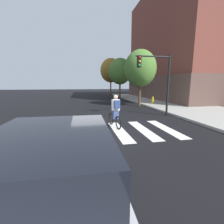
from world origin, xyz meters
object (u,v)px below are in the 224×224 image
object	(u,v)px
fire_hydrant	(153,100)
street_tree_near	(140,68)
street_tree_mid	(120,71)
street_tree_far	(111,70)
sedan_near	(54,179)
traffic_light_near	(158,74)
manhole_cover	(108,159)
cyclist	(115,111)

from	to	relation	value
fire_hydrant	street_tree_near	distance (m)	3.67
fire_hydrant	street_tree_mid	world-z (taller)	street_tree_mid
street_tree_near	street_tree_mid	bearing A→B (deg)	89.05
fire_hydrant	street_tree_mid	xyz separation A→B (m)	(-1.61, 8.05, 3.53)
street_tree_mid	street_tree_far	distance (m)	6.97
street_tree_near	street_tree_far	bearing A→B (deg)	89.86
sedan_near	traffic_light_near	distance (m)	9.76
manhole_cover	fire_hydrant	size ratio (longest dim) A/B	0.82
street_tree_near	street_tree_far	distance (m)	15.61
cyclist	street_tree_mid	distance (m)	16.66
cyclist	traffic_light_near	bearing A→B (deg)	33.96
street_tree_near	street_tree_mid	distance (m)	8.66
fire_hydrant	street_tree_mid	size ratio (longest dim) A/B	0.13
street_tree_mid	sedan_near	bearing A→B (deg)	-106.55
cyclist	traffic_light_near	distance (m)	4.56
traffic_light_near	street_tree_mid	xyz separation A→B (m)	(0.78, 13.52, 1.20)
sedan_near	fire_hydrant	world-z (taller)	sedan_near
manhole_cover	fire_hydrant	distance (m)	13.07
traffic_light_near	street_tree_near	size ratio (longest dim) A/B	0.77
street_tree_far	cyclist	bearing A→B (deg)	-100.14
sedan_near	cyclist	bearing A→B (deg)	68.55
manhole_cover	street_tree_mid	distance (m)	20.30
fire_hydrant	street_tree_near	bearing A→B (deg)	-161.04
traffic_light_near	street_tree_near	xyz separation A→B (m)	(0.64, 4.87, 0.83)
cyclist	street_tree_far	bearing A→B (deg)	79.86
street_tree_mid	street_tree_far	world-z (taller)	street_tree_far
manhole_cover	fire_hydrant	bearing A→B (deg)	58.77
manhole_cover	street_tree_near	distance (m)	12.27
fire_hydrant	street_tree_near	size ratio (longest dim) A/B	0.14
traffic_light_near	street_tree_near	world-z (taller)	street_tree_near
manhole_cover	cyclist	distance (m)	3.65
sedan_near	fire_hydrant	size ratio (longest dim) A/B	5.96
traffic_light_near	street_tree_far	bearing A→B (deg)	88.11
manhole_cover	sedan_near	xyz separation A→B (m)	(-1.16, -2.07, 0.82)
street_tree_near	street_tree_far	world-z (taller)	street_tree_far
fire_hydrant	street_tree_far	size ratio (longest dim) A/B	0.11
fire_hydrant	street_tree_far	xyz separation A→B (m)	(-1.72, 14.98, 4.22)
street_tree_mid	street_tree_far	size ratio (longest dim) A/B	0.85
sedan_near	street_tree_mid	distance (m)	22.44
traffic_light_near	street_tree_far	size ratio (longest dim) A/B	0.60
sedan_near	cyclist	size ratio (longest dim) A/B	2.74
sedan_near	manhole_cover	bearing A→B (deg)	60.70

